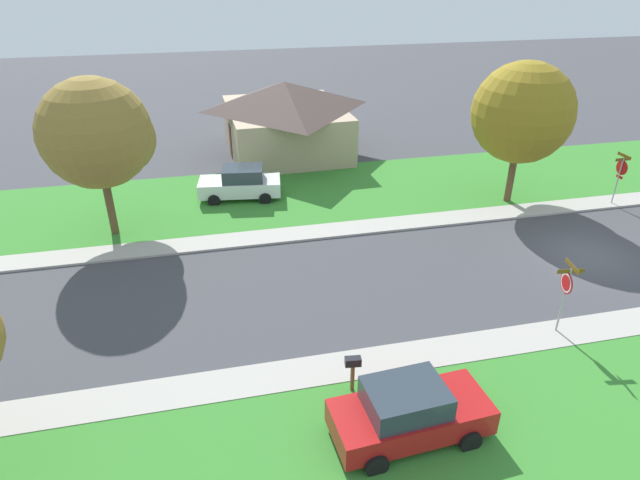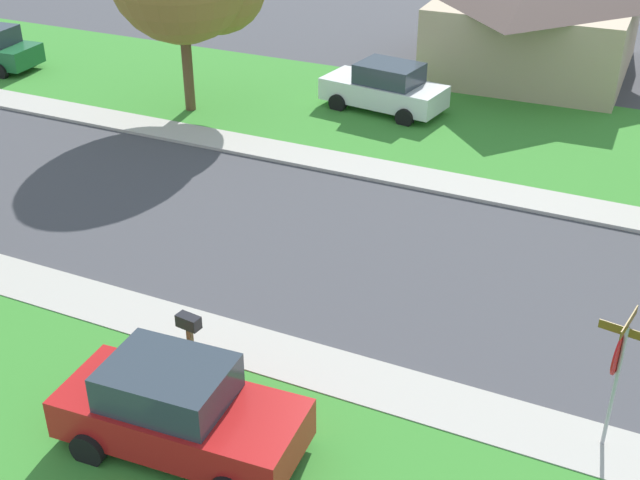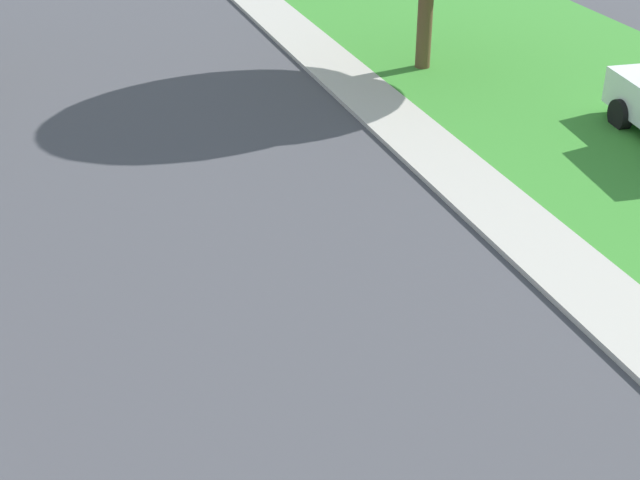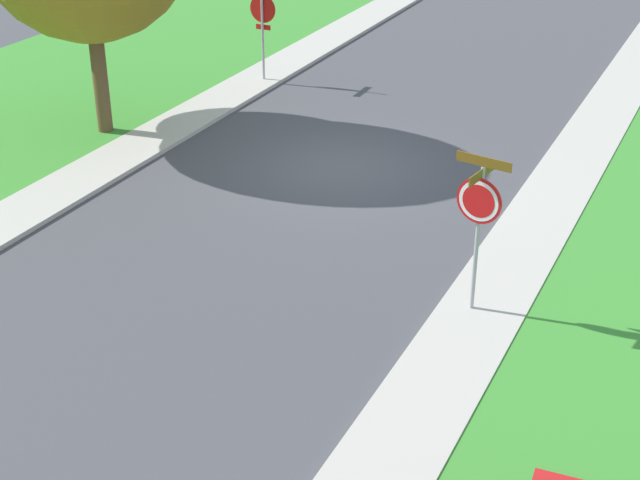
# 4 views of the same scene
# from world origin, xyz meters

# --- Properties ---
(sidewalk_east) EXTENTS (1.40, 56.00, 0.10)m
(sidewalk_east) POSITION_xyz_m (4.70, 12.00, 0.05)
(sidewalk_east) COLOR #ADA89E
(sidewalk_east) RESTS_ON ground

